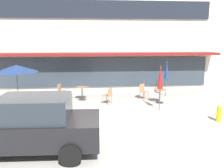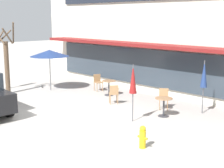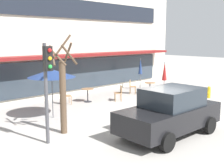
% 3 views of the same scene
% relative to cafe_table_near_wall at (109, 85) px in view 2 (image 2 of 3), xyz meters
% --- Properties ---
extents(ground_plane, '(80.00, 80.00, 0.00)m').
position_rel_cafe_table_near_wall_xyz_m(ground_plane, '(1.12, -4.08, -0.52)').
color(ground_plane, '#ADA8A0').
extents(building_facade, '(17.66, 9.10, 7.33)m').
position_rel_cafe_table_near_wall_xyz_m(building_facade, '(1.12, 5.88, 3.15)').
color(building_facade, beige).
rests_on(building_facade, ground).
extents(cafe_table_near_wall, '(0.70, 0.70, 0.76)m').
position_rel_cafe_table_near_wall_xyz_m(cafe_table_near_wall, '(0.00, 0.00, 0.00)').
color(cafe_table_near_wall, '#333338').
rests_on(cafe_table_near_wall, ground).
extents(cafe_table_streetside, '(0.70, 0.70, 0.76)m').
position_rel_cafe_table_near_wall_xyz_m(cafe_table_streetside, '(4.27, -1.04, 0.00)').
color(cafe_table_streetside, '#333338').
rests_on(cafe_table_streetside, ground).
extents(patio_umbrella_green_folded, '(0.28, 0.28, 2.20)m').
position_rel_cafe_table_near_wall_xyz_m(patio_umbrella_green_folded, '(3.86, -2.42, 1.11)').
color(patio_umbrella_green_folded, '#4C4C51').
rests_on(patio_umbrella_green_folded, ground).
extents(patio_umbrella_cream_folded, '(0.28, 0.28, 2.20)m').
position_rel_cafe_table_near_wall_xyz_m(patio_umbrella_cream_folded, '(5.10, 0.48, 1.11)').
color(patio_umbrella_cream_folded, '#4C4C51').
rests_on(patio_umbrella_cream_folded, ground).
extents(patio_umbrella_corner_open, '(2.10, 2.10, 2.20)m').
position_rel_cafe_table_near_wall_xyz_m(patio_umbrella_corner_open, '(-3.15, -1.40, 1.51)').
color(patio_umbrella_corner_open, '#4C4C51').
rests_on(patio_umbrella_corner_open, ground).
extents(cafe_chair_0, '(0.56, 0.56, 0.89)m').
position_rel_cafe_table_near_wall_xyz_m(cafe_chair_0, '(3.55, -0.11, 0.01)').
color(cafe_chair_0, '#9E754C').
rests_on(cafe_chair_0, ground).
extents(cafe_chair_1, '(0.49, 0.49, 0.89)m').
position_rel_cafe_table_near_wall_xyz_m(cafe_chair_1, '(-1.24, 0.36, 0.01)').
color(cafe_chair_1, '#9E754C').
rests_on(cafe_chair_1, ground).
extents(cafe_chair_2, '(0.56, 0.56, 0.89)m').
position_rel_cafe_table_near_wall_xyz_m(cafe_chair_2, '(1.45, -1.07, 0.01)').
color(cafe_chair_2, '#9E754C').
rests_on(cafe_chair_2, ground).
extents(street_tree, '(1.08, 1.07, 3.69)m').
position_rel_cafe_table_near_wall_xyz_m(street_tree, '(-3.98, -3.47, 1.13)').
color(street_tree, brown).
rests_on(street_tree, ground).
extents(fire_hydrant, '(0.36, 0.20, 0.71)m').
position_rel_cafe_table_near_wall_xyz_m(fire_hydrant, '(5.92, -4.22, -0.16)').
color(fire_hydrant, gold).
rests_on(fire_hydrant, ground).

